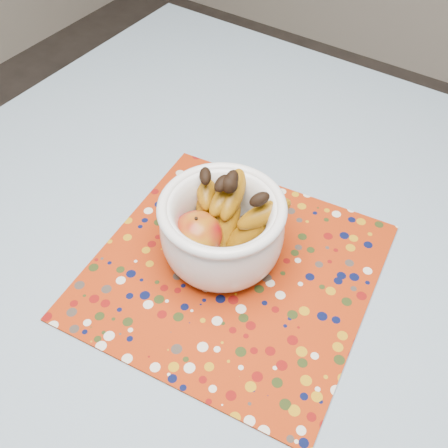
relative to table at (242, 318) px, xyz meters
name	(u,v)px	position (x,y,z in m)	size (l,w,h in m)	color
table	(242,318)	(0.00, 0.00, 0.00)	(1.20, 1.20, 0.75)	brown
tablecloth	(244,288)	(0.00, 0.00, 0.08)	(1.32, 1.32, 0.01)	slate
placemat	(233,270)	(-0.03, 0.01, 0.09)	(0.40, 0.40, 0.00)	#972708
fruit_bowl	(223,221)	(-0.06, 0.04, 0.16)	(0.22, 0.19, 0.14)	white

